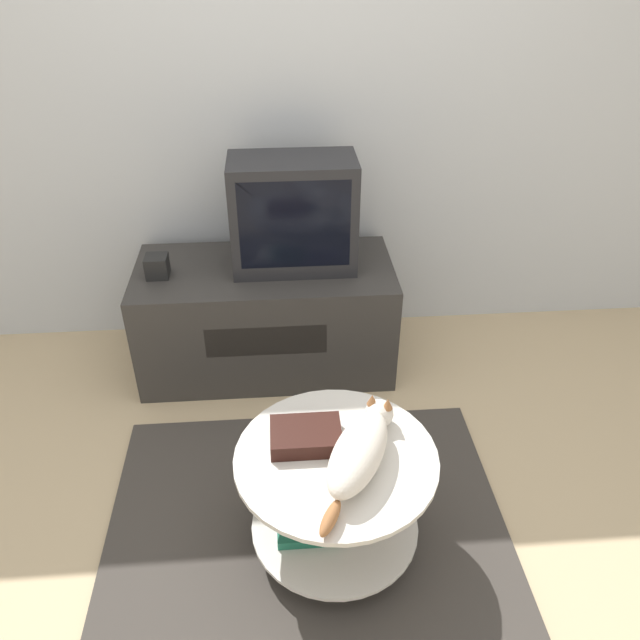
% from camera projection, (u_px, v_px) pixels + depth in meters
% --- Properties ---
extents(ground_plane, '(12.00, 12.00, 0.00)m').
position_uv_depth(ground_plane, '(308.00, 538.00, 2.33)').
color(ground_plane, tan).
extents(wall_back, '(8.00, 0.05, 2.60)m').
position_uv_depth(wall_back, '(285.00, 82.00, 2.83)').
color(wall_back, silver).
rests_on(wall_back, ground_plane).
extents(rug, '(1.50, 1.29, 0.02)m').
position_uv_depth(rug, '(308.00, 536.00, 2.32)').
color(rug, '#3D3833').
rests_on(rug, ground_plane).
extents(tv_stand, '(1.22, 0.58, 0.55)m').
position_uv_depth(tv_stand, '(267.00, 316.00, 3.08)').
color(tv_stand, '#33302D').
rests_on(tv_stand, ground_plane).
extents(tv, '(0.56, 0.30, 0.52)m').
position_uv_depth(tv, '(293.00, 215.00, 2.80)').
color(tv, '#232326').
rests_on(tv, tv_stand).
extents(speaker, '(0.10, 0.10, 0.10)m').
position_uv_depth(speaker, '(157.00, 266.00, 2.83)').
color(speaker, black).
rests_on(speaker, tv_stand).
extents(coffee_table, '(0.68, 0.68, 0.44)m').
position_uv_depth(coffee_table, '(334.00, 493.00, 2.14)').
color(coffee_table, '#B2B2B7').
rests_on(coffee_table, rug).
extents(dvd_box, '(0.24, 0.17, 0.06)m').
position_uv_depth(dvd_box, '(306.00, 436.00, 2.08)').
color(dvd_box, black).
rests_on(dvd_box, coffee_table).
extents(cat, '(0.31, 0.53, 0.14)m').
position_uv_depth(cat, '(360.00, 450.00, 1.98)').
color(cat, silver).
rests_on(cat, coffee_table).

